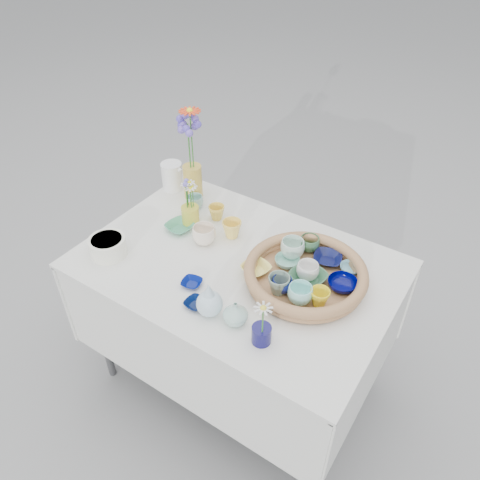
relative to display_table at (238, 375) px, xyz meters
The scene contains 34 objects.
ground 0.00m from the display_table, ahead, with size 80.00×80.00×0.00m, color gray.
display_table is the anchor object (origin of this frame).
wicker_tray 0.85m from the display_table, 10.12° to the left, with size 0.47×0.47×0.08m, color #91633F, non-canonical shape.
tray_ceramic_0 0.88m from the display_table, 31.53° to the left, with size 0.11×0.11×0.03m, color #0C1040.
tray_ceramic_1 0.91m from the display_table, 11.22° to the left, with size 0.11×0.11×0.04m, color #00024F.
tray_ceramic_2 0.90m from the display_table, ahead, with size 0.07×0.07×0.07m, color yellow.
tray_ceramic_3 0.85m from the display_table, ahead, with size 0.13×0.13×0.03m, color #3E714F.
tray_ceramic_4 0.86m from the display_table, 16.73° to the right, with size 0.08×0.08×0.08m, color slate.
tray_ceramic_5 0.82m from the display_table, 24.69° to the left, with size 0.10×0.10×0.03m, color #88C6B3.
tray_ceramic_6 0.85m from the display_table, 39.01° to the left, with size 0.10×0.10×0.08m, color silver.
tray_ceramic_7 0.87m from the display_table, 11.59° to the left, with size 0.09×0.09×0.07m, color white.
tray_ceramic_8 0.91m from the display_table, 24.58° to the left, with size 0.08×0.08×0.03m, color #71B4CE.
tray_ceramic_9 0.85m from the display_table, 13.41° to the right, with size 0.08×0.08×0.06m, color navy.
tray_ceramic_10 0.80m from the display_table, 10.01° to the right, with size 0.11×0.11×0.03m, color #FFF476.
tray_ceramic_11 0.88m from the display_table, 12.14° to the right, with size 0.09×0.09×0.07m, color #96EAE6.
tray_ceramic_12 0.87m from the display_table, 45.03° to the left, with size 0.08×0.08×0.06m, color #3C6E46.
loose_ceramic_0 0.86m from the display_table, 140.78° to the left, with size 0.07×0.07×0.07m, color yellow.
loose_ceramic_1 0.82m from the display_table, 131.28° to the left, with size 0.08×0.08×0.08m, color #FFD85A.
loose_ceramic_2 0.85m from the display_table, behind, with size 0.12×0.12×0.03m, color #49A17A.
loose_ceramic_3 0.83m from the display_table, behind, with size 0.10×0.10×0.08m, color white.
loose_ceramic_4 0.80m from the display_table, 110.26° to the right, with size 0.08×0.08×0.02m, color #031167.
loose_ceramic_5 0.91m from the display_table, 150.43° to the left, with size 0.08×0.08×0.06m, color #96C8BA.
loose_ceramic_6 0.82m from the display_table, 89.17° to the right, with size 0.08×0.08×0.02m, color #010F3B.
fluted_bowl 0.97m from the display_table, 152.56° to the right, with size 0.15×0.15×0.08m, color white, non-canonical shape.
bud_vase_paleblue 0.89m from the display_table, 76.12° to the right, with size 0.10×0.10×0.15m, color silver, non-canonical shape.
bud_vase_seafoam 0.87m from the display_table, 57.36° to the right, with size 0.09×0.09×0.09m, color #A3CCBE.
bud_vase_cobalt 0.90m from the display_table, 44.81° to the right, with size 0.07×0.07×0.07m, color #110F4E.
single_daisy 0.99m from the display_table, 45.17° to the right, with size 0.07×0.07×0.13m, color silver, non-canonical shape.
tall_vase_yellow 1.00m from the display_table, 147.12° to the left, with size 0.09×0.09×0.17m, color gold.
gerbera 1.19m from the display_table, 146.45° to the left, with size 0.11×0.11×0.29m, color #F9421A, non-canonical shape.
hydrangea 1.17m from the display_table, 147.95° to the left, with size 0.09×0.09×0.30m, color #5644C7, non-canonical shape.
white_pitcher 1.06m from the display_table, 153.21° to the left, with size 0.14×0.10×0.14m, color white, non-canonical shape.
daisy_cup 0.88m from the display_table, 161.04° to the left, with size 0.08×0.08×0.09m, color gold.
daisy_posy 0.99m from the display_table, 161.35° to the left, with size 0.08×0.08×0.15m, color white, non-canonical shape.
Camera 1 is at (0.79, -1.18, 2.02)m, focal length 35.00 mm.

